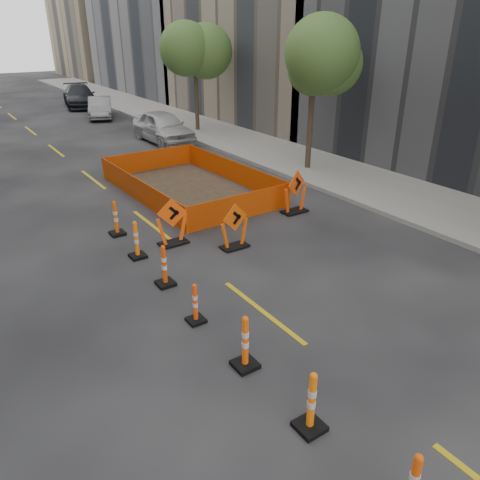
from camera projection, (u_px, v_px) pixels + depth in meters
ground_plane at (408, 424)px, 7.61m from camera, size 140.00×140.00×0.00m
sidewalk_right at (317, 167)px, 21.19m from camera, size 4.00×90.00×0.15m
bld_right_c at (293, 7)px, 31.23m from camera, size 12.00×16.00×14.00m
bld_right_e at (110, 6)px, 57.04m from camera, size 12.00×14.00×16.00m
tree_r_b at (314, 63)px, 19.02m from camera, size 2.80×2.80×5.95m
tree_r_c at (195, 52)px, 26.56m from camera, size 2.80×2.80×5.95m
channelizer_3 at (312, 402)px, 7.30m from camera, size 0.45×0.45×1.13m
channelizer_4 at (245, 342)px, 8.67m from camera, size 0.45×0.45×1.13m
channelizer_5 at (195, 303)px, 10.06m from camera, size 0.37×0.37×0.95m
channelizer_6 at (164, 265)px, 11.47m from camera, size 0.43×0.43×1.09m
channelizer_7 at (136, 240)px, 12.86m from camera, size 0.43×0.43×1.09m
channelizer_8 at (116, 218)px, 14.27m from camera, size 0.44×0.44×1.11m
chevron_sign_left at (172, 222)px, 13.58m from camera, size 1.10×0.87×1.44m
chevron_sign_center at (234, 226)px, 13.37m from camera, size 0.96×0.62×1.37m
chevron_sign_right at (295, 192)px, 15.90m from camera, size 1.15×0.87×1.52m
safety_fence at (188, 180)px, 18.10m from camera, size 4.34×7.21×0.89m
parked_car_near at (163, 127)px, 25.60m from camera, size 2.00×4.92×1.67m
parked_car_mid at (100, 108)px, 32.44m from camera, size 2.80×4.47×1.39m
parked_car_far at (80, 96)px, 36.84m from camera, size 3.33×5.94×1.63m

